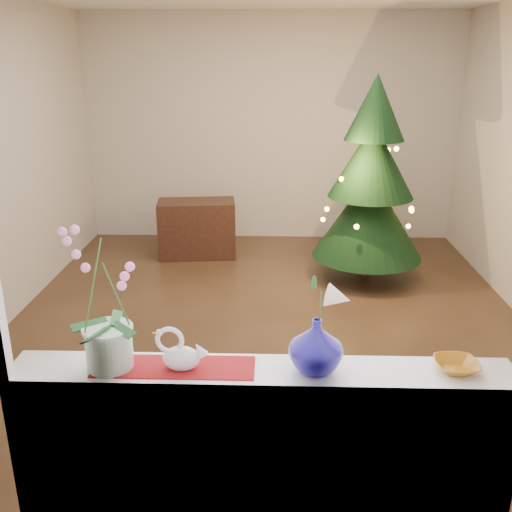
{
  "coord_description": "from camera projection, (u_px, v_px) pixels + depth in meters",
  "views": [
    {
      "loc": [
        0.04,
        -4.53,
        2.2
      ],
      "look_at": [
        -0.06,
        -1.4,
        1.1
      ],
      "focal_mm": 40.0,
      "sensor_mm": 36.0,
      "label": 1
    }
  ],
  "objects": [
    {
      "name": "window_frame",
      "position": [
        262.0,
        198.0,
        2.11
      ],
      "size": [
        2.22,
        0.06,
        1.6
      ],
      "primitive_type": null,
      "color": "white",
      "rests_on": "windowsill"
    },
    {
      "name": "windowsill",
      "position": [
        262.0,
        373.0,
        2.47
      ],
      "size": [
        2.2,
        0.26,
        0.04
      ],
      "primitive_type": "cube",
      "color": "white",
      "rests_on": "window_apron"
    },
    {
      "name": "xmas_tree",
      "position": [
        371.0,
        181.0,
        5.68
      ],
      "size": [
        1.4,
        1.4,
        2.05
      ],
      "primitive_type": null,
      "rotation": [
        0.0,
        0.0,
        -0.29
      ],
      "color": "black",
      "rests_on": "ground"
    },
    {
      "name": "wall_front",
      "position": [
        261.0,
        289.0,
        2.2
      ],
      "size": [
        4.5,
        0.1,
        2.7
      ],
      "primitive_type": "cube",
      "color": "beige",
      "rests_on": "ground"
    },
    {
      "name": "swan",
      "position": [
        181.0,
        350.0,
        2.43
      ],
      "size": [
        0.23,
        0.13,
        0.19
      ],
      "primitive_type": null,
      "rotation": [
        0.0,
        0.0,
        -0.11
      ],
      "color": "silver",
      "rests_on": "windowsill"
    },
    {
      "name": "runner",
      "position": [
        174.0,
        367.0,
        2.47
      ],
      "size": [
        0.7,
        0.2,
        0.01
      ],
      "primitive_type": "cube",
      "color": "maroon",
      "rests_on": "windowsill"
    },
    {
      "name": "blue_vase",
      "position": [
        316.0,
        341.0,
        2.41
      ],
      "size": [
        0.34,
        0.34,
        0.28
      ],
      "primitive_type": "imported",
      "rotation": [
        0.0,
        0.0,
        -0.34
      ],
      "color": "#100B64",
      "rests_on": "windowsill"
    },
    {
      "name": "ground",
      "position": [
        267.0,
        321.0,
        5.0
      ],
      "size": [
        5.0,
        5.0,
        0.0
      ],
      "primitive_type": "plane",
      "color": "#332115",
      "rests_on": "ground"
    },
    {
      "name": "paperweight",
      "position": [
        310.0,
        365.0,
        2.42
      ],
      "size": [
        0.1,
        0.1,
        0.07
      ],
      "primitive_type": "sphere",
      "rotation": [
        0.0,
        0.0,
        -0.43
      ],
      "color": "silver",
      "rests_on": "windowsill"
    },
    {
      "name": "orchid_pot",
      "position": [
        105.0,
        300.0,
        2.37
      ],
      "size": [
        0.28,
        0.28,
        0.64
      ],
      "primitive_type": null,
      "rotation": [
        0.0,
        0.0,
        0.35
      ],
      "color": "white",
      "rests_on": "windowsill"
    },
    {
      "name": "side_table",
      "position": [
        197.0,
        229.0,
        6.54
      ],
      "size": [
        0.91,
        0.53,
        0.65
      ],
      "primitive_type": "cube",
      "rotation": [
        0.0,
        0.0,
        0.11
      ],
      "color": "black",
      "rests_on": "ground"
    },
    {
      "name": "amber_dish",
      "position": [
        457.0,
        367.0,
        2.44
      ],
      "size": [
        0.17,
        0.17,
        0.04
      ],
      "primitive_type": "imported",
      "rotation": [
        0.0,
        0.0,
        0.04
      ],
      "color": "#9D5E14",
      "rests_on": "windowsill"
    },
    {
      "name": "window_apron",
      "position": [
        261.0,
        474.0,
        2.54
      ],
      "size": [
        2.2,
        0.08,
        0.88
      ],
      "primitive_type": "cube",
      "color": "white",
      "rests_on": "ground"
    },
    {
      "name": "lily",
      "position": [
        318.0,
        288.0,
        2.33
      ],
      "size": [
        0.15,
        0.09,
        0.21
      ],
      "primitive_type": null,
      "color": "silver",
      "rests_on": "blue_vase"
    },
    {
      "name": "wall_back",
      "position": [
        271.0,
        130.0,
        6.91
      ],
      "size": [
        4.5,
        0.1,
        2.7
      ],
      "primitive_type": "cube",
      "color": "beige",
      "rests_on": "ground"
    }
  ]
}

